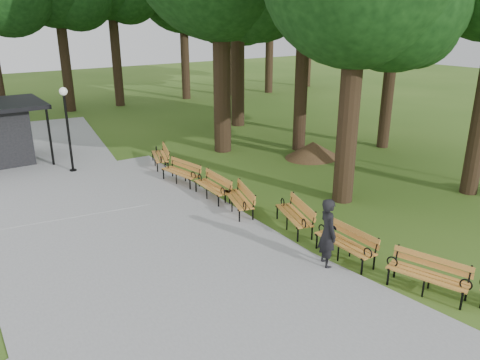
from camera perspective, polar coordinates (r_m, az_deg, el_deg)
ground at (r=13.13m, az=8.59°, el=-8.35°), size 100.00×100.00×0.00m
path at (r=13.44m, az=-13.28°, el=-7.87°), size 12.00×38.00×0.06m
person at (r=11.98m, az=10.71°, el=-6.40°), size 0.66×0.79×1.85m
lamp_post at (r=19.82m, az=-20.55°, el=7.73°), size 0.32×0.32×3.47m
dirt_mound at (r=21.35m, az=8.89°, el=3.70°), size 2.22×2.22×0.73m
bench_1 at (r=11.73m, az=21.99°, el=-10.85°), size 1.17×2.00×0.88m
bench_2 at (r=12.62m, az=12.72°, el=-7.61°), size 0.70×1.92×0.88m
bench_3 at (r=14.06m, az=6.64°, el=-4.33°), size 1.22×2.00×0.88m
bench_4 at (r=15.14m, az=-0.20°, el=-2.40°), size 1.20×2.00×0.88m
bench_5 at (r=16.27m, az=-3.43°, el=-0.85°), size 0.74×1.93×0.88m
bench_6 at (r=17.87m, az=-7.28°, el=0.90°), size 0.94×1.98×0.88m
bench_7 at (r=20.08m, az=-9.79°, el=2.86°), size 1.22×2.00×0.88m
lawn_tree_5 at (r=23.23m, az=18.63°, el=19.17°), size 5.14×5.14×8.96m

